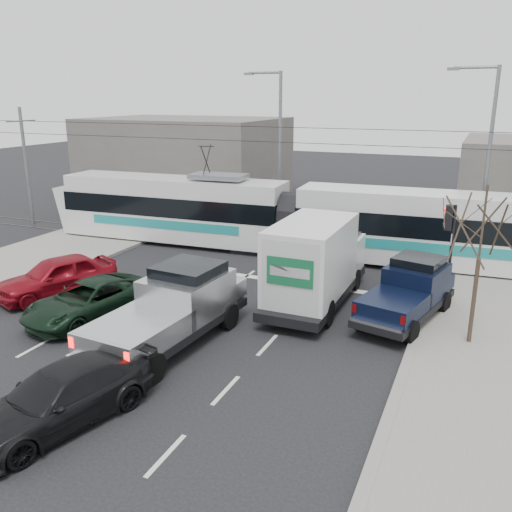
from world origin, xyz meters
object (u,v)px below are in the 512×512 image
at_px(street_lamp_near, 485,150).
at_px(box_truck, 316,263).
at_px(green_car, 90,300).
at_px(dark_car, 60,397).
at_px(navy_pickup, 410,291).
at_px(bare_tree, 482,230).
at_px(street_lamp_far, 277,140).
at_px(tram, 291,218).
at_px(silver_pickup, 174,307).
at_px(traffic_signal, 449,231).
at_px(red_car, 57,276).

relative_size(street_lamp_near, box_truck, 1.35).
xyz_separation_m(street_lamp_near, green_car, (-12.23, -14.44, -4.43)).
bearing_deg(dark_car, navy_pickup, 71.22).
height_order(box_truck, navy_pickup, box_truck).
relative_size(bare_tree, street_lamp_near, 0.56).
height_order(street_lamp_far, navy_pickup, street_lamp_far).
bearing_deg(street_lamp_near, navy_pickup, -100.27).
xyz_separation_m(street_lamp_far, tram, (3.02, -5.81, -3.28)).
xyz_separation_m(navy_pickup, dark_car, (-6.78, -9.87, -0.36)).
xyz_separation_m(silver_pickup, box_truck, (3.19, 4.84, 0.47)).
relative_size(traffic_signal, box_truck, 0.54).
bearing_deg(street_lamp_near, traffic_signal, -96.41).
bearing_deg(tram, red_car, -128.03).
bearing_deg(street_lamp_near, green_car, -130.27).
bearing_deg(street_lamp_near, silver_pickup, -119.68).
bearing_deg(dark_car, traffic_signal, 73.68).
bearing_deg(silver_pickup, box_truck, 61.16).
height_order(tram, box_truck, tram).
distance_m(box_truck, dark_car, 10.46).
relative_size(tram, red_car, 5.48).
bearing_deg(navy_pickup, box_truck, -166.67).
bearing_deg(tram, traffic_signal, -28.92).
xyz_separation_m(tram, navy_pickup, (6.66, -6.22, -0.78)).
distance_m(traffic_signal, street_lamp_far, 14.47).
bearing_deg(traffic_signal, box_truck, -150.39).
height_order(bare_tree, red_car, bare_tree).
relative_size(bare_tree, traffic_signal, 1.39).
xyz_separation_m(box_truck, red_car, (-9.67, -3.06, -0.85)).
xyz_separation_m(traffic_signal, dark_car, (-7.76, -12.40, -2.04)).
bearing_deg(silver_pickup, street_lamp_near, 64.88).
relative_size(tram, dark_car, 5.30).
distance_m(box_truck, green_car, 8.29).
height_order(silver_pickup, dark_car, silver_pickup).
bearing_deg(traffic_signal, red_car, -158.42).
xyz_separation_m(green_car, dark_car, (3.63, -5.46, 0.02)).
distance_m(bare_tree, box_truck, 6.15).
bearing_deg(dark_car, bare_tree, 59.10).
distance_m(green_car, dark_car, 6.56).
bearing_deg(dark_car, street_lamp_far, 113.26).
bearing_deg(box_truck, bare_tree, -14.45).
xyz_separation_m(silver_pickup, dark_car, (-0.13, -5.04, -0.48)).
xyz_separation_m(bare_tree, street_lamp_far, (-11.79, 13.50, 1.32)).
xyz_separation_m(street_lamp_near, tram, (-8.48, -3.81, -3.28)).
distance_m(bare_tree, red_car, 15.61).
distance_m(tram, navy_pickup, 9.14).
xyz_separation_m(red_car, dark_car, (6.35, -6.82, -0.10)).
bearing_deg(navy_pickup, red_car, -153.52).
bearing_deg(street_lamp_far, red_car, -102.89).
distance_m(silver_pickup, dark_car, 5.06).
xyz_separation_m(street_lamp_far, navy_pickup, (9.68, -12.03, -4.06)).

